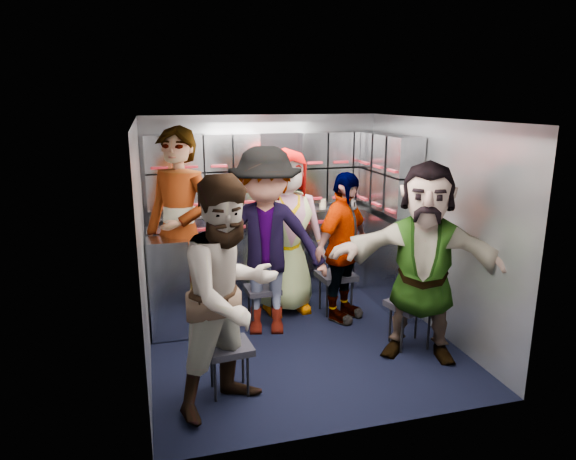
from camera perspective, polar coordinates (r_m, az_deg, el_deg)
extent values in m
plane|color=black|center=(5.15, 1.09, -11.85)|extent=(3.00, 3.00, 0.00)
cube|color=#91979E|center=(6.20, -2.74, 2.94)|extent=(2.80, 0.04, 2.10)
cube|color=#91979E|center=(4.60, -15.83, -1.64)|extent=(0.04, 3.00, 2.10)
cube|color=#91979E|center=(5.34, 15.73, 0.53)|extent=(0.04, 3.00, 2.10)
cube|color=silver|center=(4.63, 1.21, 12.18)|extent=(2.80, 3.00, 0.02)
cube|color=#969BA5|center=(6.14, -2.26, -2.52)|extent=(2.68, 0.38, 0.99)
cube|color=#969BA5|center=(5.31, -13.13, -5.64)|extent=(0.38, 0.76, 0.99)
cube|color=#B7BABF|center=(6.01, -2.30, 2.23)|extent=(2.68, 0.42, 0.03)
cube|color=#969BA5|center=(5.98, -2.48, 6.80)|extent=(2.68, 0.28, 0.82)
cube|color=#969BA5|center=(5.79, 11.22, 6.29)|extent=(0.28, 1.00, 0.82)
cube|color=#969BA5|center=(5.92, 11.18, -3.38)|extent=(0.28, 1.20, 1.00)
cube|color=maroon|center=(5.85, -1.85, 0.54)|extent=(2.60, 0.02, 0.03)
cube|color=black|center=(4.15, -6.61, -12.87)|extent=(0.38, 0.36, 0.05)
cylinder|color=black|center=(4.14, -8.11, -16.19)|extent=(0.02, 0.02, 0.37)
cylinder|color=black|center=(4.17, -4.49, -15.83)|extent=(0.02, 0.02, 0.37)
cylinder|color=black|center=(4.33, -8.50, -14.74)|extent=(0.02, 0.02, 0.37)
cylinder|color=black|center=(4.36, -5.04, -14.41)|extent=(0.02, 0.02, 0.37)
cube|color=black|center=(5.32, -2.86, -6.62)|extent=(0.35, 0.34, 0.05)
cylinder|color=black|center=(5.27, -3.92, -9.13)|extent=(0.02, 0.02, 0.36)
cylinder|color=black|center=(5.32, -1.26, -8.87)|extent=(0.02, 0.02, 0.36)
cylinder|color=black|center=(5.46, -4.37, -8.26)|extent=(0.02, 0.02, 0.36)
cylinder|color=black|center=(5.51, -1.80, -8.02)|extent=(0.02, 0.02, 0.36)
cube|color=black|center=(5.81, -0.71, -4.25)|extent=(0.46, 0.45, 0.06)
cylinder|color=black|center=(5.74, -1.76, -6.82)|extent=(0.02, 0.02, 0.40)
cylinder|color=black|center=(5.81, 0.95, -6.56)|extent=(0.02, 0.02, 0.40)
cylinder|color=black|center=(5.96, -2.30, -6.01)|extent=(0.02, 0.02, 0.40)
cylinder|color=black|center=(6.03, 0.31, -5.77)|extent=(0.02, 0.02, 0.40)
cube|color=black|center=(5.60, 5.36, -5.08)|extent=(0.40, 0.39, 0.06)
cylinder|color=black|center=(5.53, 4.37, -7.75)|extent=(0.02, 0.02, 0.40)
cylinder|color=black|center=(5.62, 7.07, -7.43)|extent=(0.02, 0.02, 0.40)
cylinder|color=black|center=(5.74, 3.58, -6.89)|extent=(0.02, 0.02, 0.40)
cylinder|color=black|center=(5.83, 6.19, -6.60)|extent=(0.02, 0.02, 0.40)
cube|color=black|center=(4.97, 13.46, -8.10)|extent=(0.45, 0.44, 0.06)
cylinder|color=black|center=(4.90, 12.54, -11.13)|extent=(0.02, 0.02, 0.39)
cylinder|color=black|center=(5.02, 15.36, -10.65)|extent=(0.02, 0.02, 0.39)
cylinder|color=black|center=(5.09, 11.30, -10.07)|extent=(0.02, 0.02, 0.39)
cylinder|color=black|center=(5.21, 14.05, -9.64)|extent=(0.02, 0.02, 0.39)
imported|color=black|center=(5.07, -11.84, -0.30)|extent=(0.89, 0.84, 2.04)
imported|color=black|center=(3.78, -6.42, -7.26)|extent=(1.09, 1.02, 1.78)
imported|color=black|center=(4.98, -2.50, -1.39)|extent=(1.32, 0.94, 1.85)
imported|color=black|center=(5.51, -0.25, -0.18)|extent=(0.91, 0.63, 1.79)
imported|color=black|center=(5.33, 6.12, -1.97)|extent=(0.96, 0.86, 1.57)
imported|color=black|center=(4.66, 14.85, -3.47)|extent=(1.69, 1.26, 1.77)
cylinder|color=white|center=(5.86, -5.84, 3.25)|extent=(0.07, 0.07, 0.25)
cylinder|color=white|center=(5.95, -1.26, 3.59)|extent=(0.06, 0.06, 0.27)
cylinder|color=white|center=(5.99, 0.27, 3.63)|extent=(0.07, 0.07, 0.26)
cylinder|color=tan|center=(5.81, -10.61, 2.19)|extent=(0.08, 0.08, 0.09)
cylinder|color=tan|center=(6.12, 3.88, 3.04)|extent=(0.08, 0.08, 0.10)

